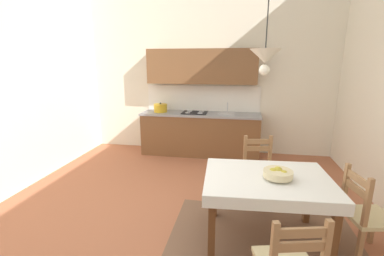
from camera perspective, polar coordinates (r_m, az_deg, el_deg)
ground_plane at (r=3.49m, az=-3.09°, el=-20.86°), size 5.80×6.53×0.10m
wall_back at (r=5.85m, az=3.68°, el=14.54°), size 5.80×0.12×4.01m
area_rug at (r=3.28m, az=15.11°, el=-22.79°), size 2.10×1.60×0.01m
kitchen_cabinetry at (r=5.64m, az=1.82°, el=2.84°), size 2.49×0.63×2.20m
dining_table at (r=3.04m, az=15.71°, el=-12.19°), size 1.38×1.07×0.75m
dining_chair_kitchen_side at (r=3.91m, az=14.10°, el=-9.06°), size 0.49×0.49×0.93m
dining_chair_window_side at (r=3.30m, az=33.14°, el=-15.47°), size 0.49×0.49×0.93m
fruit_bowl at (r=2.95m, az=17.89°, el=-9.25°), size 0.30×0.30×0.12m
pendant_lamp at (r=2.88m, az=15.36°, el=14.45°), size 0.32×0.32×0.80m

